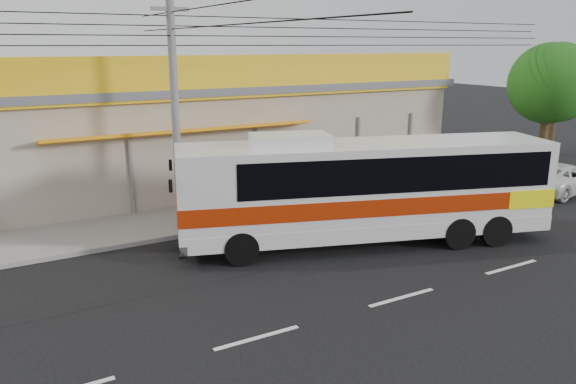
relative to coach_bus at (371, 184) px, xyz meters
name	(u,v)px	position (x,y,z in m)	size (l,w,h in m)	color
ground	(344,264)	(-1.76, -1.13, -1.89)	(120.00, 120.00, 0.00)	black
sidewalk	(252,210)	(-1.76, 4.87, -1.82)	(30.00, 3.20, 0.15)	gray
lane_markings	(402,298)	(-1.76, -3.63, -1.89)	(50.00, 0.12, 0.01)	silver
storefront_building	(197,131)	(-1.77, 10.41, 0.41)	(22.60, 9.20, 5.70)	#A69786
coach_bus	(371,184)	(0.00, 0.00, 0.00)	(11.67, 5.86, 3.54)	silver
white_car	(563,178)	(10.96, 0.98, -1.28)	(2.05, 4.44, 1.23)	white
utility_pole	(171,29)	(-4.77, 4.15, 4.64)	(34.00, 14.00, 7.93)	slate
tree_near	(552,86)	(13.19, 3.61, 2.30)	(3.73, 3.73, 6.19)	#332414
tree_far	(560,79)	(18.04, 6.62, 2.32)	(3.76, 3.76, 6.23)	#332414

